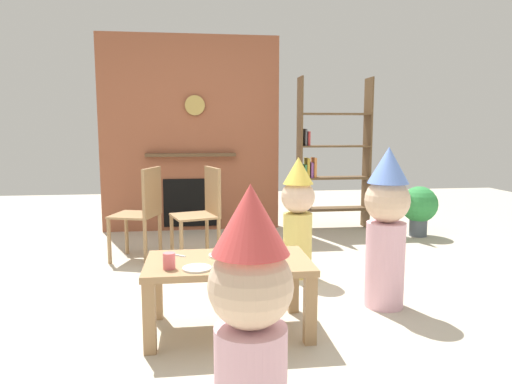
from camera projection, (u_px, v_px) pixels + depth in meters
The scene contains 18 objects.
ground_plane at pixel (243, 301), 3.40m from camera, with size 12.00×12.00×0.00m, color #BCB29E.
brick_fireplace_feature at pixel (191, 135), 5.75m from camera, with size 2.20×0.28×2.40m.
bookshelf at pixel (329, 160), 5.81m from camera, with size 0.90×0.28×1.90m.
coffee_table at pixel (228, 272), 2.86m from camera, with size 1.01×0.58×0.46m.
paper_cup_near_left at pixel (262, 259), 2.70m from camera, with size 0.08×0.08×0.09m, color #8CD18C.
paper_cup_near_right at pixel (262, 249), 2.92m from camera, with size 0.08×0.08×0.10m, color #669EE0.
paper_cup_center at pixel (274, 242), 3.10m from camera, with size 0.06×0.06×0.10m, color #669EE0.
paper_cup_far_left at pixel (169, 261), 2.66m from camera, with size 0.07×0.07×0.09m, color #E5666B.
paper_plate_front at pixel (222, 255), 2.93m from camera, with size 0.17×0.17×0.01m, color white.
paper_plate_rear at pixel (197, 268), 2.66m from camera, with size 0.17×0.17×0.01m, color white.
birthday_cake_slice at pixel (245, 247), 3.03m from camera, with size 0.10×0.10×0.06m, color #EAC68C.
table_fork at pixel (176, 255), 2.96m from camera, with size 0.15×0.02×0.01m, color silver.
child_with_cone_hat at pixel (251, 329), 1.60m from camera, with size 0.30×0.30×1.08m.
child_in_pink at pixel (386, 224), 3.23m from camera, with size 0.32×0.32×1.14m.
child_by_the_chairs at pixel (298, 214), 3.92m from camera, with size 0.28×0.28×1.03m.
dining_chair_left at pixel (143, 208), 4.42m from camera, with size 0.50×0.50×0.90m.
dining_chair_middle at pixel (204, 208), 4.42m from camera, with size 0.50×0.50×0.90m.
potted_plant_tall at pixel (419, 207), 5.45m from camera, with size 0.43×0.43×0.60m.
Camera 1 is at (-0.31, -3.25, 1.26)m, focal length 32.34 mm.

